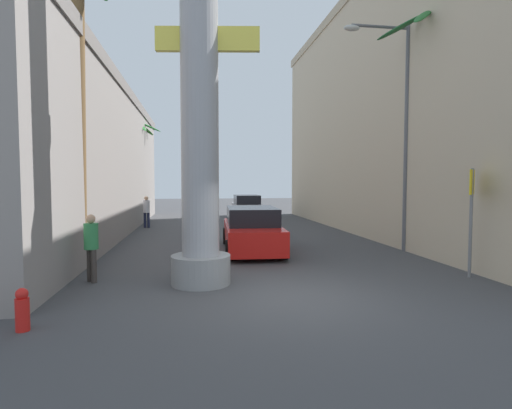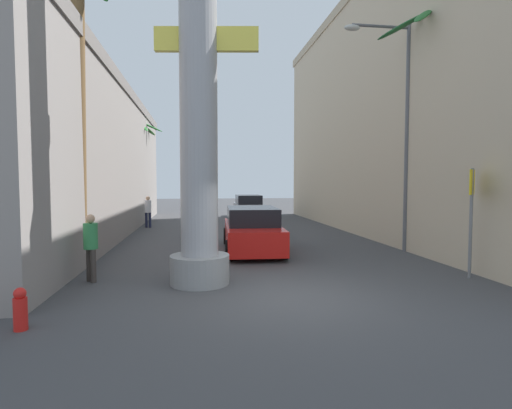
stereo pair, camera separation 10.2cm
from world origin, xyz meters
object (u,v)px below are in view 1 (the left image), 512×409
pedestrian_far_left (147,209)px  palm_tree_far_left (133,154)px  palm_tree_near_left (78,93)px  fire_hydrant (22,310)px  street_lamp (398,117)px  palm_tree_near_right (432,103)px  crossing_sign (471,207)px  car_lead (252,230)px  pedestrian_curb_left (91,243)px  car_far (247,207)px  neon_sign_pole (200,85)px

pedestrian_far_left → palm_tree_far_left: bearing=107.5°
palm_tree_near_left → fire_hydrant: size_ratio=11.79×
street_lamp → palm_tree_near_right: size_ratio=0.98×
crossing_sign → palm_tree_near_right: palm_tree_near_right is taller
car_lead → palm_tree_near_right: 7.40m
pedestrian_curb_left → fire_hydrant: pedestrian_curb_left is taller
palm_tree_far_left → pedestrian_far_left: size_ratio=3.79×
street_lamp → pedestrian_curb_left: bearing=-162.7°
palm_tree_near_right → pedestrian_curb_left: (-10.26, -2.04, -4.08)m
crossing_sign → pedestrian_curb_left: (-9.52, 0.98, -0.86)m
palm_tree_near_right → fire_hydrant: bearing=-153.6°
car_lead → pedestrian_far_left: bearing=119.8°
pedestrian_far_left → car_far: bearing=40.5°
neon_sign_pole → palm_tree_near_right: neon_sign_pole is taller
neon_sign_pole → palm_tree_far_left: neon_sign_pole is taller
car_far → pedestrian_far_left: (-6.13, -5.22, 0.25)m
palm_tree_near_right → palm_tree_far_left: (-11.59, 13.84, -0.84)m
neon_sign_pole → palm_tree_near_left: size_ratio=1.30×
car_far → pedestrian_far_left: bearing=-139.5°
crossing_sign → palm_tree_near_right: 4.49m
car_far → palm_tree_far_left: palm_tree_far_left is taller
car_far → pedestrian_far_left: pedestrian_far_left is taller
crossing_sign → pedestrian_far_left: size_ratio=1.66×
palm_tree_near_right → pedestrian_curb_left: 11.23m
car_far → fire_hydrant: size_ratio=6.14×
neon_sign_pole → pedestrian_curb_left: bearing=168.1°
pedestrian_curb_left → pedestrian_far_left: 11.83m
palm_tree_near_right → palm_tree_near_left: 10.93m
crossing_sign → palm_tree_near_left: bearing=165.4°
neon_sign_pole → street_lamp: 7.78m
neon_sign_pole → palm_tree_far_left: bearing=103.6°
pedestrian_far_left → fire_hydrant: (-0.27, -15.04, -0.63)m
crossing_sign → fire_hydrant: crossing_sign is taller
pedestrian_curb_left → fire_hydrant: 3.29m
pedestrian_curb_left → street_lamp: bearing=17.3°
street_lamp → palm_tree_near_left: size_ratio=0.94×
pedestrian_curb_left → palm_tree_near_left: bearing=111.5°
pedestrian_curb_left → car_far: bearing=70.4°
crossing_sign → palm_tree_far_left: size_ratio=0.44×
pedestrian_curb_left → pedestrian_far_left: (-0.05, 11.83, 0.01)m
palm_tree_near_right → palm_tree_near_left: bearing=-178.0°
street_lamp → palm_tree_near_left: 10.33m
street_lamp → car_lead: (-5.05, 0.85, -4.00)m
street_lamp → pedestrian_curb_left: 10.72m
palm_tree_near_left → pedestrian_far_left: (0.61, 10.16, -3.96)m
neon_sign_pole → palm_tree_far_left: size_ratio=1.71×
palm_tree_near_left → car_far: bearing=66.4°
neon_sign_pole → car_far: (3.42, 17.62, -4.02)m
pedestrian_curb_left → car_lead: bearing=40.2°
fire_hydrant → car_lead: bearing=55.5°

